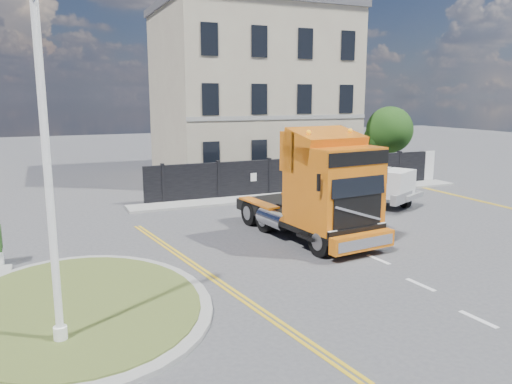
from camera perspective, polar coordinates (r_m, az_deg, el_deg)
name	(u,v)px	position (r m, az deg, el deg)	size (l,w,h in m)	color
ground	(273,246)	(18.56, 1.90, -6.23)	(120.00, 120.00, 0.00)	#424244
traffic_island	(79,306)	(14.12, -19.62, -12.15)	(6.80, 6.80, 0.17)	gray
hoarding_fence	(309,175)	(29.10, 6.07, 1.99)	(18.80, 0.25, 2.00)	black
georgian_building	(250,92)	(35.27, -0.65, 11.37)	(12.30, 10.30, 12.80)	#B9B193
tree	(387,132)	(35.77, 14.74, 6.64)	(3.20, 3.20, 4.80)	#382619
pavement_far	(308,194)	(28.22, 5.95, -0.22)	(20.00, 1.60, 0.12)	gray
truck	(322,193)	(18.91, 7.51, -0.13)	(3.38, 7.25, 4.19)	black
flatbed_pickup	(383,186)	(25.58, 14.34, 0.62)	(3.84, 5.22, 1.97)	slate
lamppost_island	(48,172)	(11.22, -22.71, 2.11)	(0.23, 0.46, 7.51)	white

